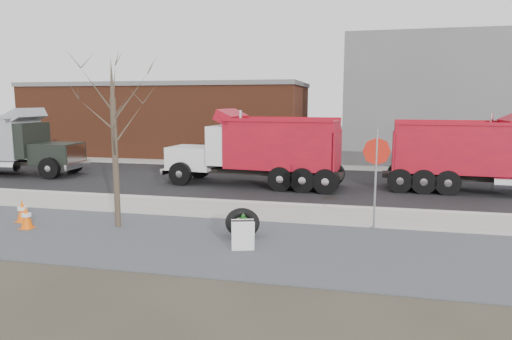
% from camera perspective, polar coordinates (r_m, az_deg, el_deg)
% --- Properties ---
extents(ground, '(120.00, 120.00, 0.00)m').
position_cam_1_polar(ground, '(16.16, -2.19, -5.40)').
color(ground, '#383328').
rests_on(ground, ground).
extents(gravel_verge, '(60.00, 5.00, 0.03)m').
position_cam_1_polar(gravel_verge, '(12.94, -6.29, -8.95)').
color(gravel_verge, slate).
rests_on(gravel_verge, ground).
extents(sidewalk, '(60.00, 2.50, 0.06)m').
position_cam_1_polar(sidewalk, '(16.39, -1.97, -5.10)').
color(sidewalk, '#9E9B93').
rests_on(sidewalk, ground).
extents(curb, '(60.00, 0.15, 0.11)m').
position_cam_1_polar(curb, '(17.61, -0.88, -4.05)').
color(curb, '#9E9B93').
rests_on(curb, ground).
extents(road, '(60.00, 9.40, 0.02)m').
position_cam_1_polar(road, '(22.17, 2.05, -1.55)').
color(road, black).
rests_on(road, ground).
extents(far_sidewalk, '(60.00, 2.00, 0.06)m').
position_cam_1_polar(far_sidewalk, '(27.72, 4.28, 0.50)').
color(far_sidewalk, '#9E9B93').
rests_on(far_sidewalk, ground).
extents(building_grey, '(12.00, 10.00, 8.00)m').
position_cam_1_polar(building_grey, '(33.50, 21.55, 8.13)').
color(building_grey, slate).
rests_on(building_grey, ground).
extents(building_brick, '(20.20, 8.20, 5.30)m').
position_cam_1_polar(building_brick, '(35.12, -10.83, 6.36)').
color(building_brick, brown).
rests_on(building_brick, ground).
extents(bare_tree, '(3.20, 3.20, 5.20)m').
position_cam_1_polar(bare_tree, '(14.53, -17.38, 5.80)').
color(bare_tree, '#382D23').
rests_on(bare_tree, ground).
extents(fire_hydrant, '(0.41, 0.41, 0.73)m').
position_cam_1_polar(fire_hydrant, '(13.50, -1.57, -6.73)').
color(fire_hydrant, '#2C752F').
rests_on(fire_hydrant, ground).
extents(truck_tire, '(1.27, 1.25, 0.84)m').
position_cam_1_polar(truck_tire, '(13.24, -1.70, -6.57)').
color(truck_tire, black).
rests_on(truck_tire, ground).
extents(stop_sign, '(0.83, 0.14, 3.08)m').
position_cam_1_polar(stop_sign, '(14.17, 14.79, 0.89)').
color(stop_sign, gray).
rests_on(stop_sign, ground).
extents(sandwich_board, '(0.68, 0.54, 0.82)m').
position_cam_1_polar(sandwich_board, '(12.01, -1.65, -8.16)').
color(sandwich_board, white).
rests_on(sandwich_board, ground).
extents(traffic_cone_near, '(0.39, 0.39, 0.75)m').
position_cam_1_polar(traffic_cone_near, '(16.67, -27.17, -4.59)').
color(traffic_cone_near, '#FF5E08').
rests_on(traffic_cone_near, ground).
extents(traffic_cone_far, '(0.38, 0.38, 0.73)m').
position_cam_1_polar(traffic_cone_far, '(15.75, -26.77, -5.33)').
color(traffic_cone_far, '#FF5E08').
rests_on(traffic_cone_far, ground).
extents(dump_truck_red_a, '(8.42, 2.69, 3.39)m').
position_cam_1_polar(dump_truck_red_a, '(21.68, 25.96, 1.93)').
color(dump_truck_red_a, black).
rests_on(dump_truck_red_a, ground).
extents(dump_truck_red_b, '(8.35, 3.02, 3.50)m').
position_cam_1_polar(dump_truck_red_b, '(21.04, 0.53, 2.79)').
color(dump_truck_red_b, black).
rests_on(dump_truck_red_b, ground).
extents(dump_truck_grey, '(7.81, 2.80, 3.51)m').
position_cam_1_polar(dump_truck_grey, '(27.93, -29.10, 3.15)').
color(dump_truck_grey, black).
rests_on(dump_truck_grey, ground).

